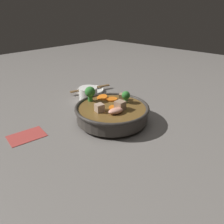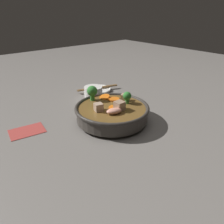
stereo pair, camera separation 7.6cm
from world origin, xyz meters
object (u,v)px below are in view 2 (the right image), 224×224
tea_cup (93,93)px  chopsticks_pair (98,88)px  stirfry_bowl (112,111)px  side_saucer (98,90)px

tea_cup → chopsticks_pair: size_ratio=0.39×
stirfry_bowl → tea_cup: 0.21m
stirfry_bowl → side_saucer: (0.15, 0.28, -0.03)m
side_saucer → chopsticks_pair: size_ratio=0.64×
stirfry_bowl → tea_cup: size_ratio=3.32×
side_saucer → chopsticks_pair: bearing=0.0°
side_saucer → tea_cup: tea_cup is taller
side_saucer → tea_cup: bearing=-136.3°
tea_cup → stirfry_bowl: bearing=-108.2°
chopsticks_pair → side_saucer: bearing=0.0°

